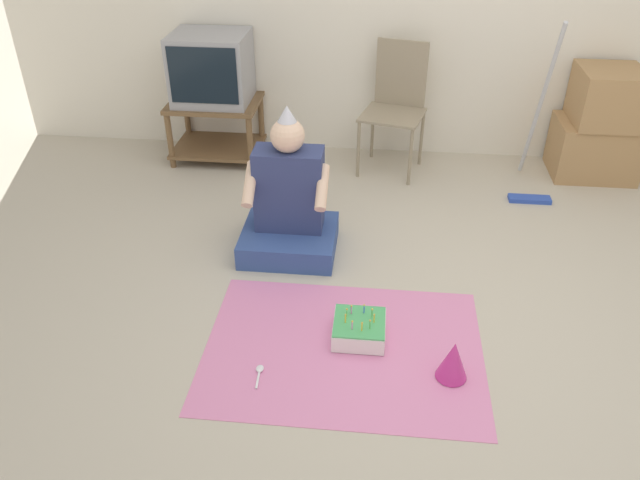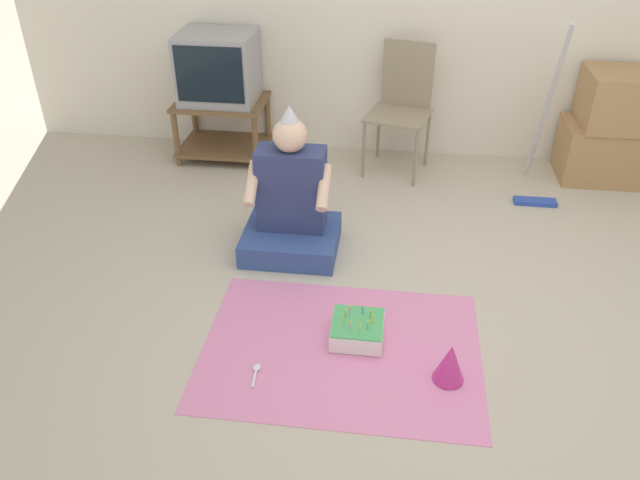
{
  "view_description": "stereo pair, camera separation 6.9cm",
  "coord_description": "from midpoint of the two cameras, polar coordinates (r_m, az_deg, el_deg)",
  "views": [
    {
      "loc": [
        -0.34,
        -2.46,
        2.07
      ],
      "look_at": [
        -0.62,
        0.21,
        0.35
      ],
      "focal_mm": 35.0,
      "sensor_mm": 36.0,
      "label": 1
    },
    {
      "loc": [
        -0.27,
        -2.46,
        2.07
      ],
      "look_at": [
        -0.62,
        0.21,
        0.35
      ],
      "focal_mm": 35.0,
      "sensor_mm": 36.0,
      "label": 2
    }
  ],
  "objects": [
    {
      "name": "party_hat_blue",
      "position": [
        2.9,
        11.4,
        -10.72
      ],
      "size": [
        0.14,
        0.14,
        0.2
      ],
      "color": "#CC338C",
      "rests_on": "party_cloth"
    },
    {
      "name": "birthday_cake",
      "position": [
        3.09,
        2.95,
        -8.13
      ],
      "size": [
        0.25,
        0.25,
        0.15
      ],
      "color": "white",
      "rests_on": "party_cloth"
    },
    {
      "name": "dust_mop",
      "position": [
        4.44,
        18.67,
        8.06
      ],
      "size": [
        0.28,
        0.48,
        1.19
      ],
      "color": "#2D4CB2",
      "rests_on": "ground_plane"
    },
    {
      "name": "person_seated",
      "position": [
        3.63,
        -3.4,
        3.02
      ],
      "size": [
        0.55,
        0.49,
        0.89
      ],
      "color": "#334C8C",
      "rests_on": "ground_plane"
    },
    {
      "name": "cardboard_box_stack",
      "position": [
        4.89,
        23.83,
        9.45
      ],
      "size": [
        0.57,
        0.47,
        0.78
      ],
      "color": "#A87F51",
      "rests_on": "ground_plane"
    },
    {
      "name": "tv",
      "position": [
        4.73,
        -10.32,
        15.23
      ],
      "size": [
        0.54,
        0.47,
        0.49
      ],
      "color": "#99999E",
      "rests_on": "tv_stand"
    },
    {
      "name": "plastic_spoon_near",
      "position": [
        2.95,
        -6.25,
        -11.84
      ],
      "size": [
        0.04,
        0.15,
        0.01
      ],
      "color": "white",
      "rests_on": "party_cloth"
    },
    {
      "name": "party_cloth",
      "position": [
        3.06,
        1.5,
        -9.9
      ],
      "size": [
        1.33,
        1.0,
        0.01
      ],
      "color": "pink",
      "rests_on": "ground_plane"
    },
    {
      "name": "ground_plane",
      "position": [
        3.23,
        10.02,
        -7.84
      ],
      "size": [
        16.0,
        16.0,
        0.0
      ],
      "primitive_type": "plane",
      "color": "#BCB29E"
    },
    {
      "name": "tv_stand",
      "position": [
        4.87,
        -9.84,
        10.43
      ],
      "size": [
        0.66,
        0.51,
        0.45
      ],
      "color": "brown",
      "rests_on": "ground_plane"
    },
    {
      "name": "folding_chair",
      "position": [
        4.59,
        6.55,
        12.63
      ],
      "size": [
        0.5,
        0.49,
        0.91
      ],
      "color": "gray",
      "rests_on": "ground_plane"
    }
  ]
}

